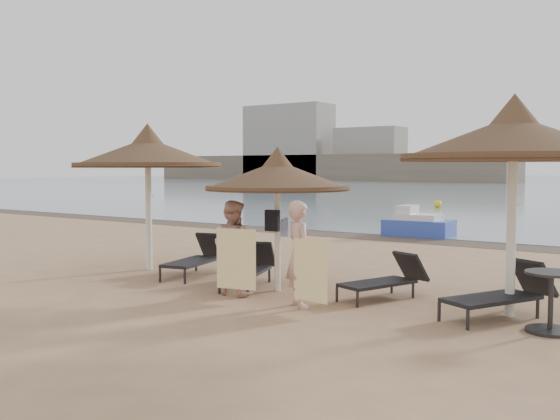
% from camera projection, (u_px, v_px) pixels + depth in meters
% --- Properties ---
extents(ground, '(160.00, 160.00, 0.00)m').
position_uv_depth(ground, '(268.00, 302.00, 10.10)').
color(ground, tan).
rests_on(ground, ground).
extents(wet_sand_strip, '(200.00, 1.60, 0.01)m').
position_uv_depth(wet_sand_strip, '(458.00, 243.00, 17.84)').
color(wet_sand_strip, '#4F4033').
rests_on(wet_sand_strip, ground).
extents(far_shore, '(150.00, 54.80, 12.00)m').
position_uv_depth(far_shore, '(442.00, 161.00, 88.13)').
color(far_shore, '#746651').
rests_on(far_shore, ground).
extents(palapa_left, '(3.12, 3.12, 3.10)m').
position_uv_depth(palapa_left, '(148.00, 153.00, 13.10)').
color(palapa_left, white).
rests_on(palapa_left, ground).
extents(palapa_center, '(2.56, 2.56, 2.54)m').
position_uv_depth(palapa_center, '(278.00, 176.00, 10.88)').
color(palapa_center, white).
rests_on(palapa_center, ground).
extents(palapa_right, '(3.27, 3.27, 3.24)m').
position_uv_depth(palapa_right, '(514.00, 139.00, 8.98)').
color(palapa_right, white).
rests_on(palapa_right, ground).
extents(lounger_far_left, '(0.96, 1.89, 0.81)m').
position_uv_depth(lounger_far_left, '(198.00, 257.00, 12.60)').
color(lounger_far_left, '#242426').
rests_on(lounger_far_left, ground).
extents(lounger_near_left, '(1.07, 1.79, 0.76)m').
position_uv_depth(lounger_near_left, '(250.00, 267.00, 11.51)').
color(lounger_near_left, '#242426').
rests_on(lounger_near_left, ground).
extents(lounger_near_right, '(1.09, 1.73, 0.74)m').
position_uv_depth(lounger_near_right, '(387.00, 278.00, 10.37)').
color(lounger_near_right, '#242426').
rests_on(lounger_near_right, ground).
extents(lounger_far_right, '(1.37, 1.89, 0.82)m').
position_uv_depth(lounger_far_right, '(504.00, 293.00, 9.03)').
color(lounger_far_right, '#242426').
rests_on(lounger_far_right, ground).
extents(side_table, '(0.67, 0.67, 0.81)m').
position_uv_depth(side_table, '(551.00, 304.00, 8.22)').
color(side_table, '#242426').
rests_on(side_table, ground).
extents(person_left, '(0.87, 0.58, 1.88)m').
position_uv_depth(person_left, '(233.00, 240.00, 10.62)').
color(person_left, tan).
rests_on(person_left, ground).
extents(person_right, '(1.06, 0.98, 1.94)m').
position_uv_depth(person_right, '(300.00, 245.00, 9.67)').
color(person_right, tan).
rests_on(person_right, ground).
extents(towel_left, '(0.70, 0.17, 0.99)m').
position_uv_depth(towel_left, '(236.00, 259.00, 10.15)').
color(towel_left, yellow).
rests_on(towel_left, ground).
extents(towel_right, '(0.66, 0.13, 0.93)m').
position_uv_depth(towel_right, '(310.00, 271.00, 9.29)').
color(towel_right, yellow).
rests_on(towel_right, ground).
extents(bag_patterned, '(0.27, 0.09, 0.34)m').
position_uv_depth(bag_patterned, '(283.00, 227.00, 11.09)').
color(bag_patterned, white).
rests_on(bag_patterned, ground).
extents(bag_dark, '(0.27, 0.11, 0.37)m').
position_uv_depth(bag_dark, '(272.00, 221.00, 10.80)').
color(bag_dark, black).
rests_on(bag_dark, ground).
extents(pedal_boat, '(2.11, 1.30, 0.96)m').
position_uv_depth(pedal_boat, '(418.00, 225.00, 19.66)').
color(pedal_boat, '#324AB6').
rests_on(pedal_boat, ground).
extents(buoy_left, '(0.41, 0.41, 0.41)m').
position_uv_depth(buoy_left, '(438.00, 204.00, 32.97)').
color(buoy_left, yellow).
rests_on(buoy_left, ground).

